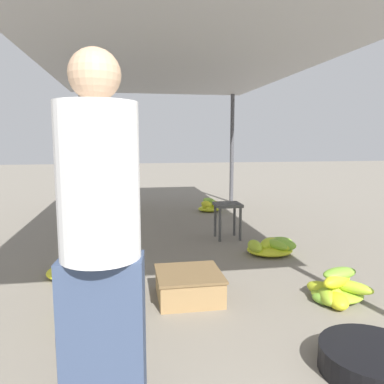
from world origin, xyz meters
The scene contains 13 objects.
canopy_post_back_left centered at (-1.50, 6.61, 1.11)m, with size 0.08×0.08×2.23m, color #4C4C51.
canopy_post_back_right centered at (1.50, 6.61, 1.11)m, with size 0.08×0.08×2.23m, color #4C4C51.
canopy_tarp centered at (0.00, 3.46, 2.25)m, with size 3.40×6.71×0.04m, color #B2B2B7.
vendor_foreground centered at (-0.77, 0.72, 0.88)m, with size 0.40×0.39×1.70m.
stool centered at (0.65, 3.77, 0.38)m, with size 0.34×0.34×0.48m.
basin_black centered at (0.69, 0.81, 0.07)m, with size 0.59×0.59×0.15m.
banana_pile_left_0 centered at (-1.13, 2.70, 0.07)m, with size 0.60×0.52×0.21m.
banana_pile_left_1 centered at (-0.96, 1.76, 0.11)m, with size 0.46×0.39×0.25m.
banana_pile_left_2 centered at (-0.73, 5.84, 0.09)m, with size 0.46×0.41×0.27m.
banana_pile_right_0 centered at (1.01, 1.72, 0.09)m, with size 0.49×0.48×0.27m.
banana_pile_right_1 centered at (0.97, 3.03, 0.09)m, with size 0.60×0.46×0.19m.
banana_pile_right_2 centered at (0.83, 5.66, 0.11)m, with size 0.46×0.40×0.25m.
crate_near centered at (-0.17, 1.98, 0.11)m, with size 0.54×0.54×0.23m.
Camera 1 is at (-0.64, -0.95, 1.31)m, focal length 35.00 mm.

